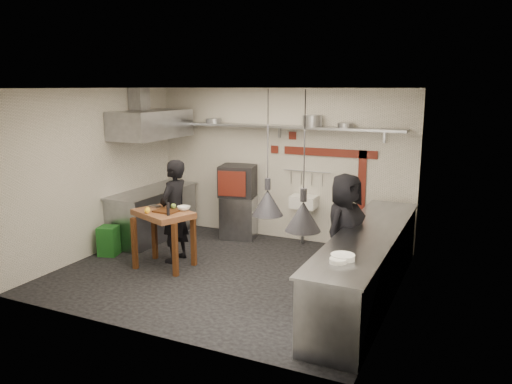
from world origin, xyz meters
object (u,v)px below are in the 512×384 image
at_px(green_bin, 109,241).
at_px(chef_right, 345,231).
at_px(oven_stand, 239,217).
at_px(chef_left, 174,211).
at_px(combi_oven, 238,180).
at_px(prep_table, 164,239).

bearing_deg(green_bin, chef_right, 5.60).
xyz_separation_m(oven_stand, green_bin, (-1.55, -1.85, -0.15)).
bearing_deg(chef_left, oven_stand, 168.04).
height_order(combi_oven, chef_right, chef_right).
relative_size(combi_oven, green_bin, 1.29).
height_order(green_bin, chef_left, chef_left).
xyz_separation_m(oven_stand, chef_left, (-0.36, -1.60, 0.44)).
distance_m(chef_left, chef_right, 2.79).
relative_size(chef_left, chef_right, 1.02).
distance_m(oven_stand, combi_oven, 0.69).
bearing_deg(combi_oven, chef_left, -113.66).
distance_m(oven_stand, prep_table, 1.96).
bearing_deg(oven_stand, green_bin, -142.90).
bearing_deg(chef_left, combi_oven, 169.87).
bearing_deg(combi_oven, prep_table, -111.62).
bearing_deg(green_bin, prep_table, -3.81).
xyz_separation_m(oven_stand, combi_oven, (-0.04, 0.06, 0.69)).
bearing_deg(chef_right, green_bin, 111.28).
bearing_deg(prep_table, combi_oven, 103.61).
bearing_deg(combi_oven, green_bin, -141.28).
distance_m(green_bin, prep_table, 1.23).
bearing_deg(prep_table, chef_left, 114.38).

